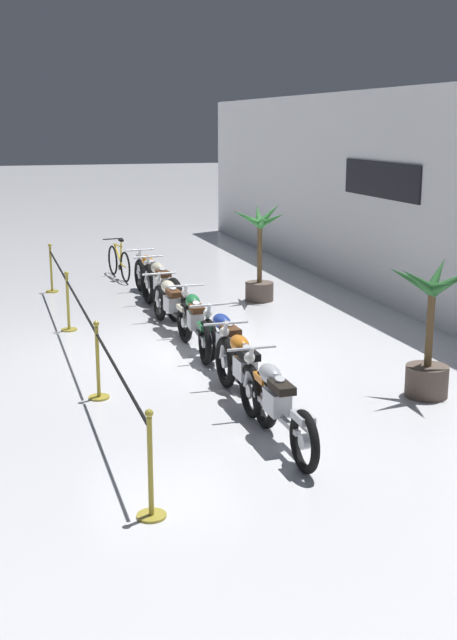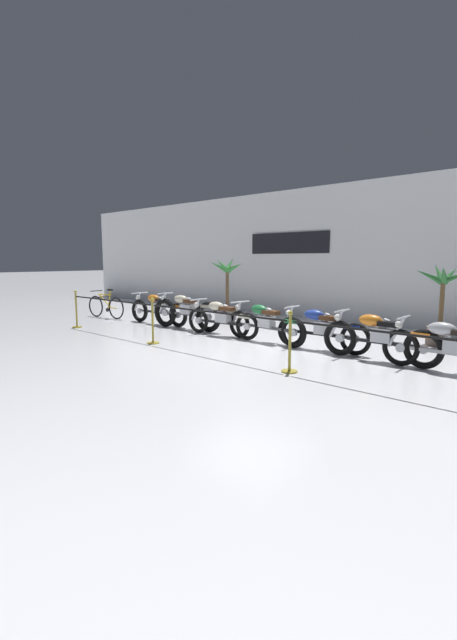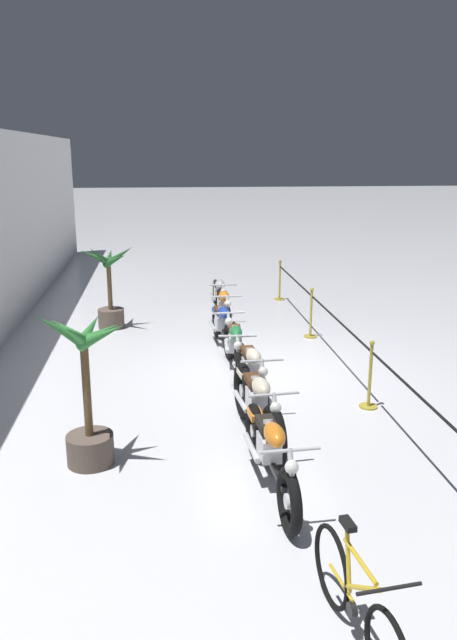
% 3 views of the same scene
% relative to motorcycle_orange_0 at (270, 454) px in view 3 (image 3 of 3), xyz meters
% --- Properties ---
extents(ground_plane, '(120.00, 120.00, 0.00)m').
position_rel_motorcycle_orange_0_xyz_m(ground_plane, '(4.06, -0.64, -0.45)').
color(ground_plane, silver).
extents(motorcycle_orange_0, '(2.36, 0.62, 0.92)m').
position_rel_motorcycle_orange_0_xyz_m(motorcycle_orange_0, '(0.00, 0.00, 0.00)').
color(motorcycle_orange_0, black).
rests_on(motorcycle_orange_0, ground).
extents(motorcycle_cream_1, '(2.40, 0.63, 0.98)m').
position_rel_motorcycle_orange_0_xyz_m(motorcycle_cream_1, '(1.28, -0.05, 0.03)').
color(motorcycle_cream_1, black).
rests_on(motorcycle_cream_1, ground).
extents(motorcycle_cream_2, '(2.24, 0.62, 0.91)m').
position_rel_motorcycle_orange_0_xyz_m(motorcycle_cream_2, '(2.73, -0.18, 0.00)').
color(motorcycle_cream_2, black).
rests_on(motorcycle_cream_2, ground).
extents(motorcycle_green_3, '(2.33, 0.62, 0.91)m').
position_rel_motorcycle_orange_0_xyz_m(motorcycle_green_3, '(4.01, -0.09, 0.01)').
color(motorcycle_green_3, black).
rests_on(motorcycle_green_3, ground).
extents(motorcycle_blue_4, '(2.14, 0.62, 0.91)m').
position_rel_motorcycle_orange_0_xyz_m(motorcycle_blue_4, '(5.43, 0.00, 0.01)').
color(motorcycle_blue_4, black).
rests_on(motorcycle_blue_4, ground).
extents(motorcycle_orange_5, '(2.30, 0.62, 0.93)m').
position_rel_motorcycle_orange_0_xyz_m(motorcycle_orange_5, '(6.74, -0.15, 0.00)').
color(motorcycle_orange_5, black).
rests_on(motorcycle_orange_5, ground).
extents(motorcycle_silver_6, '(2.36, 0.62, 0.91)m').
position_rel_motorcycle_orange_0_xyz_m(motorcycle_silver_6, '(8.00, -0.19, 0.01)').
color(motorcycle_silver_6, black).
rests_on(motorcycle_silver_6, ground).
extents(bicycle, '(1.72, 0.48, 0.96)m').
position_rel_motorcycle_orange_0_xyz_m(bicycle, '(-2.37, -0.26, -0.07)').
color(bicycle, black).
rests_on(bicycle, ground).
extents(potted_palm_left_of_row, '(1.19, 1.05, 2.02)m').
position_rel_motorcycle_orange_0_xyz_m(potted_palm_left_of_row, '(0.86, 2.09, 0.38)').
color(potted_palm_left_of_row, brown).
rests_on(potted_palm_left_of_row, ground).
extents(potted_palm_right_of_row, '(1.11, 1.18, 1.88)m').
position_rel_motorcycle_orange_0_xyz_m(potted_palm_right_of_row, '(7.12, 2.28, 0.28)').
color(potted_palm_right_of_row, brown).
rests_on(potted_palm_right_of_row, ground).
extents(stanchion_far_left, '(10.69, 0.28, 1.05)m').
position_rel_motorcycle_orange_0_xyz_m(stanchion_far_left, '(2.63, -1.90, 0.29)').
color(stanchion_far_left, gold).
rests_on(stanchion_far_left, ground).
extents(stanchion_mid_left, '(0.28, 0.28, 1.05)m').
position_rel_motorcycle_orange_0_xyz_m(stanchion_mid_left, '(2.20, -1.90, -0.10)').
color(stanchion_mid_left, gold).
rests_on(stanchion_mid_left, ground).
extents(stanchion_mid_right, '(0.28, 0.28, 1.05)m').
position_rel_motorcycle_orange_0_xyz_m(stanchion_mid_right, '(5.93, -1.90, -0.10)').
color(stanchion_mid_right, gold).
rests_on(stanchion_mid_right, ground).
extents(stanchion_far_right, '(0.28, 0.28, 1.05)m').
position_rel_motorcycle_orange_0_xyz_m(stanchion_far_right, '(9.37, -1.90, -0.10)').
color(stanchion_far_right, gold).
rests_on(stanchion_far_right, ground).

